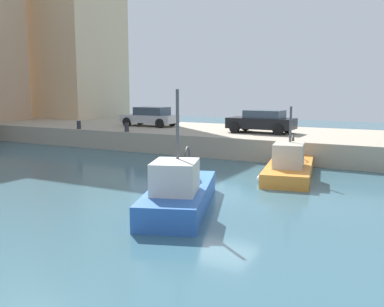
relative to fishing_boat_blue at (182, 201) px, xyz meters
The scene contains 9 objects.
water_surface 2.56m from the fishing_boat_blue, ahead, with size 80.00×80.00×0.00m, color #386070.
quay_wall 14.04m from the fishing_boat_blue, ahead, with size 9.00×56.00×1.20m, color #ADA08C.
fishing_boat_blue is the anchor object (origin of this frame).
fishing_boat_orange 7.23m from the fishing_boat_blue, 13.65° to the right, with size 6.85×3.09×3.99m.
parked_car_black 13.47m from the fishing_boat_blue, ahead, with size 2.05×4.06×1.39m.
parked_car_silver 17.59m from the fishing_boat_blue, 37.10° to the left, with size 1.97×4.12×1.39m.
mooring_bollard_mid 13.85m from the fishing_boat_blue, 44.25° to the left, with size 0.28×0.28×0.55m, color #2D2D33.
mooring_bollard_north 16.88m from the fishing_boat_blue, 54.05° to the left, with size 0.28×0.28×0.55m, color #2D2D33.
waterfront_building_central 33.03m from the fishing_boat_blue, 50.08° to the left, with size 7.76×8.93×22.17m.
Camera 1 is at (-14.84, -6.67, 3.89)m, focal length 40.73 mm.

